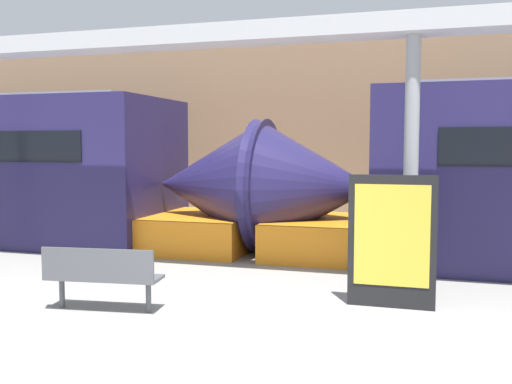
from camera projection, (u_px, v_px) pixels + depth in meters
The scene contains 6 objects.
ground_plane at pixel (209, 352), 5.83m from camera, with size 60.00×60.00×0.00m, color gray.
station_wall at pixel (343, 130), 14.69m from camera, with size 56.00×0.20×5.00m, color #937051.
bench_near at pixel (101, 273), 7.21m from camera, with size 1.52×0.61×0.83m.
poster_board at pixel (392, 241), 7.37m from camera, with size 1.12×0.07×1.73m.
support_column_near at pixel (411, 166), 8.04m from camera, with size 0.21×0.21×3.65m, color gray.
canopy_beam at pixel (414, 24), 7.88m from camera, with size 28.00×0.60×0.28m, color #B7B7BC.
Camera 1 is at (2.08, -5.31, 2.11)m, focal length 40.00 mm.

